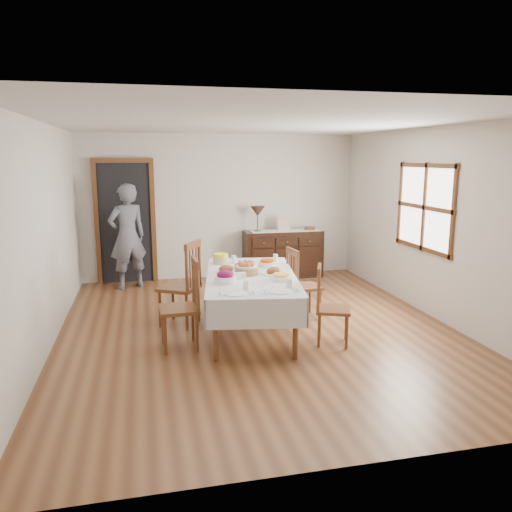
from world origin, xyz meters
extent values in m
plane|color=brown|center=(0.00, 0.00, 0.00)|extent=(6.00, 6.00, 0.00)
cube|color=silver|center=(0.00, 0.00, 2.60)|extent=(5.00, 6.00, 0.02)
cube|color=beige|center=(0.00, 3.00, 1.30)|extent=(5.00, 0.02, 2.60)
cube|color=beige|center=(0.00, -3.00, 1.30)|extent=(5.00, 0.02, 2.60)
cube|color=beige|center=(-2.50, 0.00, 1.30)|extent=(0.02, 6.00, 2.60)
cube|color=beige|center=(2.50, 0.00, 1.30)|extent=(0.02, 6.00, 2.60)
cube|color=white|center=(2.49, 0.30, 1.50)|extent=(0.02, 1.30, 1.10)
cube|color=brown|center=(2.48, 0.30, 1.50)|extent=(0.03, 1.46, 1.26)
cube|color=black|center=(-1.70, 2.96, 1.05)|extent=(0.90, 0.06, 2.10)
cube|color=brown|center=(-1.70, 2.94, 1.05)|extent=(1.04, 0.08, 2.18)
cube|color=silver|center=(-0.10, -0.07, 0.72)|extent=(1.38, 2.26, 0.04)
cylinder|color=brown|center=(-0.67, -0.90, 0.34)|extent=(0.06, 0.06, 0.68)
cylinder|color=brown|center=(0.18, -1.04, 0.34)|extent=(0.06, 0.06, 0.68)
cylinder|color=brown|center=(-0.39, 0.91, 0.34)|extent=(0.06, 0.06, 0.68)
cylinder|color=brown|center=(0.47, 0.77, 0.34)|extent=(0.06, 0.06, 0.68)
cube|color=silver|center=(-0.64, 0.02, 0.58)|extent=(0.36, 2.14, 0.33)
cube|color=silver|center=(0.43, -0.15, 0.58)|extent=(0.36, 2.14, 0.33)
cube|color=silver|center=(-0.27, -1.12, 0.58)|extent=(1.09, 0.19, 0.33)
cube|color=silver|center=(0.07, 0.99, 0.58)|extent=(1.09, 0.19, 0.33)
cube|color=brown|center=(-1.03, -0.43, 0.47)|extent=(0.45, 0.45, 0.04)
cylinder|color=brown|center=(-1.22, -0.25, 0.23)|extent=(0.04, 0.04, 0.45)
cylinder|color=brown|center=(-1.21, -0.61, 0.23)|extent=(0.04, 0.04, 0.45)
cylinder|color=brown|center=(-0.86, -0.24, 0.23)|extent=(0.04, 0.04, 0.45)
cylinder|color=brown|center=(-0.85, -0.60, 0.23)|extent=(0.04, 0.04, 0.45)
cylinder|color=brown|center=(-0.84, -0.23, 0.77)|extent=(0.04, 0.04, 0.59)
cylinder|color=brown|center=(-0.83, -0.61, 0.77)|extent=(0.04, 0.04, 0.59)
cube|color=brown|center=(-0.83, -0.42, 1.02)|extent=(0.05, 0.42, 0.08)
cylinder|color=brown|center=(-0.84, -0.33, 0.75)|extent=(0.02, 0.02, 0.48)
cylinder|color=brown|center=(-0.83, -0.42, 0.75)|extent=(0.02, 0.02, 0.48)
cylinder|color=brown|center=(-0.83, -0.52, 0.75)|extent=(0.02, 0.02, 0.48)
cube|color=brown|center=(-0.97, 0.43, 0.50)|extent=(0.64, 0.64, 0.04)
cylinder|color=brown|center=(-1.04, 0.69, 0.24)|extent=(0.04, 0.04, 0.48)
cylinder|color=brown|center=(-1.23, 0.36, 0.24)|extent=(0.04, 0.04, 0.48)
cylinder|color=brown|center=(-0.71, 0.50, 0.24)|extent=(0.04, 0.04, 0.48)
cylinder|color=brown|center=(-0.90, 0.17, 0.24)|extent=(0.04, 0.04, 0.48)
cylinder|color=brown|center=(-0.69, 0.50, 0.82)|extent=(0.04, 0.04, 0.63)
cylinder|color=brown|center=(-0.88, 0.15, 0.82)|extent=(0.04, 0.04, 0.63)
cube|color=brown|center=(-0.78, 0.32, 1.08)|extent=(0.26, 0.41, 0.09)
cylinder|color=brown|center=(-0.73, 0.41, 0.79)|extent=(0.02, 0.02, 0.51)
cylinder|color=brown|center=(-0.78, 0.32, 0.79)|extent=(0.02, 0.02, 0.51)
cylinder|color=brown|center=(-0.83, 0.24, 0.79)|extent=(0.02, 0.02, 0.51)
cube|color=brown|center=(0.76, -0.69, 0.42)|extent=(0.51, 0.51, 0.04)
cylinder|color=brown|center=(0.85, -0.90, 0.20)|extent=(0.03, 0.03, 0.40)
cylinder|color=brown|center=(0.97, -0.60, 0.20)|extent=(0.03, 0.03, 0.40)
cylinder|color=brown|center=(0.55, -0.78, 0.20)|extent=(0.03, 0.03, 0.40)
cylinder|color=brown|center=(0.67, -0.48, 0.20)|extent=(0.03, 0.03, 0.40)
cylinder|color=brown|center=(0.53, -0.78, 0.69)|extent=(0.04, 0.04, 0.53)
cylinder|color=brown|center=(0.66, -0.47, 0.69)|extent=(0.04, 0.04, 0.53)
cube|color=brown|center=(0.60, -0.62, 0.91)|extent=(0.17, 0.36, 0.08)
cylinder|color=brown|center=(0.57, -0.70, 0.67)|extent=(0.02, 0.02, 0.43)
cylinder|color=brown|center=(0.60, -0.62, 0.67)|extent=(0.02, 0.02, 0.43)
cylinder|color=brown|center=(0.63, -0.54, 0.67)|extent=(0.02, 0.02, 0.43)
cube|color=brown|center=(0.74, 0.33, 0.44)|extent=(0.45, 0.45, 0.04)
cylinder|color=brown|center=(0.92, 0.19, 0.21)|extent=(0.03, 0.03, 0.42)
cylinder|color=brown|center=(0.89, 0.52, 0.21)|extent=(0.03, 0.03, 0.42)
cylinder|color=brown|center=(0.59, 0.15, 0.21)|extent=(0.03, 0.03, 0.42)
cylinder|color=brown|center=(0.56, 0.48, 0.21)|extent=(0.03, 0.03, 0.42)
cylinder|color=brown|center=(0.57, 0.14, 0.71)|extent=(0.04, 0.04, 0.54)
cylinder|color=brown|center=(0.54, 0.49, 0.71)|extent=(0.04, 0.04, 0.54)
cube|color=brown|center=(0.55, 0.31, 0.94)|extent=(0.08, 0.39, 0.08)
cylinder|color=brown|center=(0.56, 0.23, 0.69)|extent=(0.02, 0.02, 0.45)
cylinder|color=brown|center=(0.55, 0.31, 0.69)|extent=(0.02, 0.02, 0.45)
cylinder|color=brown|center=(0.55, 0.40, 0.69)|extent=(0.02, 0.02, 0.45)
cube|color=black|center=(1.10, 2.72, 0.43)|extent=(1.44, 0.48, 0.86)
cube|color=black|center=(0.67, 2.47, 0.69)|extent=(0.40, 0.02, 0.17)
sphere|color=brown|center=(0.67, 2.45, 0.69)|extent=(0.03, 0.03, 0.03)
cube|color=black|center=(1.10, 2.47, 0.69)|extent=(0.40, 0.02, 0.17)
sphere|color=brown|center=(1.10, 2.45, 0.69)|extent=(0.03, 0.03, 0.03)
cube|color=black|center=(1.53, 2.47, 0.69)|extent=(0.40, 0.02, 0.17)
sphere|color=brown|center=(1.53, 2.45, 0.69)|extent=(0.03, 0.03, 0.03)
imported|color=#585965|center=(-1.66, 2.51, 0.94)|extent=(0.69, 0.58, 1.89)
cylinder|color=olive|center=(-0.15, -0.02, 0.79)|extent=(0.30, 0.30, 0.09)
cylinder|color=white|center=(-0.15, -0.02, 0.85)|extent=(0.27, 0.27, 0.02)
sphere|color=#BF5F34|center=(-0.07, -0.02, 0.88)|extent=(0.08, 0.08, 0.08)
sphere|color=#BF5F34|center=(-0.10, 0.03, 0.88)|extent=(0.08, 0.08, 0.08)
sphere|color=#BF5F34|center=(-0.15, 0.05, 0.88)|extent=(0.08, 0.08, 0.08)
sphere|color=#BF5F34|center=(-0.20, 0.03, 0.88)|extent=(0.08, 0.08, 0.08)
sphere|color=#BF5F34|center=(-0.23, -0.02, 0.88)|extent=(0.08, 0.08, 0.08)
sphere|color=#BF5F34|center=(-0.20, -0.07, 0.88)|extent=(0.08, 0.08, 0.08)
sphere|color=#BF5F34|center=(-0.15, -0.10, 0.88)|extent=(0.08, 0.08, 0.08)
sphere|color=#BF5F34|center=(-0.10, -0.07, 0.88)|extent=(0.08, 0.08, 0.08)
cylinder|color=black|center=(-0.09, 0.35, 0.77)|extent=(0.27, 0.27, 0.05)
ellipsoid|color=pink|center=(-0.02, 0.35, 0.82)|extent=(0.05, 0.05, 0.06)
ellipsoid|color=#659FDD|center=(-0.07, 0.42, 0.82)|extent=(0.05, 0.05, 0.06)
ellipsoid|color=#99D87D|center=(-0.15, 0.39, 0.82)|extent=(0.05, 0.05, 0.06)
ellipsoid|color=#EAAF5A|center=(-0.15, 0.31, 0.82)|extent=(0.05, 0.05, 0.06)
ellipsoid|color=#C58AD8|center=(-0.07, 0.28, 0.82)|extent=(0.05, 0.05, 0.06)
cylinder|color=white|center=(-0.38, 0.16, 0.75)|extent=(0.28, 0.28, 0.02)
ellipsoid|color=brown|center=(-0.38, 0.16, 0.78)|extent=(0.19, 0.16, 0.11)
cylinder|color=white|center=(0.19, -0.09, 0.75)|extent=(0.31, 0.31, 0.01)
ellipsoid|color=brown|center=(0.19, -0.09, 0.78)|extent=(0.19, 0.16, 0.11)
cylinder|color=white|center=(-0.48, -0.37, 0.78)|extent=(0.26, 0.26, 0.07)
ellipsoid|color=maroon|center=(-0.48, -0.37, 0.84)|extent=(0.20, 0.17, 0.11)
cylinder|color=white|center=(0.22, 0.38, 0.78)|extent=(0.22, 0.22, 0.06)
cylinder|color=#DB4B01|center=(0.22, 0.38, 0.82)|extent=(0.18, 0.18, 0.03)
cylinder|color=tan|center=(-0.37, 0.68, 0.79)|extent=(0.21, 0.21, 0.10)
cylinder|color=yellow|center=(-0.37, 0.68, 0.86)|extent=(0.20, 0.20, 0.04)
cylinder|color=white|center=(0.20, -0.39, 0.77)|extent=(0.27, 0.27, 0.05)
cylinder|color=yellow|center=(0.20, -0.39, 0.81)|extent=(0.20, 0.20, 0.02)
cube|color=white|center=(-0.27, -0.20, 0.78)|extent=(0.15, 0.11, 0.07)
cylinder|color=white|center=(-0.45, -0.89, 0.75)|extent=(0.25, 0.25, 0.01)
cube|color=white|center=(-0.62, -0.89, 0.75)|extent=(0.10, 0.13, 0.01)
cube|color=white|center=(-0.62, -0.89, 0.75)|extent=(0.04, 0.16, 0.01)
cube|color=white|center=(-0.29, -0.89, 0.75)|extent=(0.04, 0.18, 0.01)
cube|color=white|center=(-0.25, -0.89, 0.75)|extent=(0.04, 0.14, 0.01)
cylinder|color=white|center=(-0.30, -0.74, 0.79)|extent=(0.07, 0.07, 0.10)
cylinder|color=white|center=(0.04, -0.91, 0.75)|extent=(0.25, 0.25, 0.01)
cube|color=white|center=(-0.13, -0.91, 0.75)|extent=(0.10, 0.13, 0.01)
cube|color=white|center=(-0.13, -0.91, 0.75)|extent=(0.04, 0.16, 0.01)
cube|color=white|center=(0.20, -0.91, 0.75)|extent=(0.04, 0.18, 0.01)
cube|color=white|center=(0.24, -0.91, 0.75)|extent=(0.04, 0.14, 0.01)
cylinder|color=white|center=(0.19, -0.76, 0.79)|extent=(0.07, 0.07, 0.10)
cylinder|color=white|center=(-0.19, 0.68, 0.80)|extent=(0.06, 0.06, 0.11)
cylinder|color=white|center=(0.40, 0.63, 0.80)|extent=(0.07, 0.07, 0.11)
cube|color=white|center=(1.14, 2.70, 0.87)|extent=(1.30, 0.35, 0.01)
cylinder|color=brown|center=(0.62, 2.71, 0.88)|extent=(0.12, 0.12, 0.03)
cylinder|color=brown|center=(0.62, 2.71, 1.02)|extent=(0.02, 0.02, 0.25)
cone|color=#3C2720|center=(0.62, 2.71, 1.23)|extent=(0.26, 0.26, 0.18)
cube|color=tan|center=(1.11, 2.70, 1.00)|extent=(0.22, 0.08, 0.28)
cylinder|color=brown|center=(1.60, 2.68, 0.89)|extent=(0.20, 0.20, 0.06)
camera|label=1|loc=(-1.39, -6.01, 2.20)|focal=35.00mm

